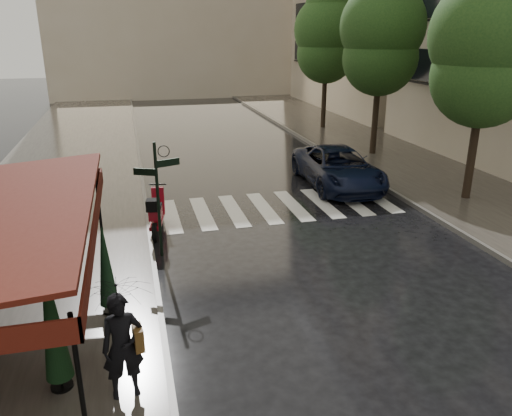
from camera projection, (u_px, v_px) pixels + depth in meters
name	position (u px, v px, depth m)	size (l,w,h in m)	color
ground	(227.00, 306.00, 10.94)	(120.00, 120.00, 0.00)	black
sidewalk_near	(66.00, 174.00, 20.82)	(6.00, 60.00, 0.12)	#38332D
sidewalk_far	(386.00, 153.00, 24.25)	(5.50, 60.00, 0.12)	#38332D
curb_near	(141.00, 169.00, 21.52)	(0.12, 60.00, 0.16)	#595651
curb_far	(333.00, 156.00, 23.59)	(0.12, 60.00, 0.16)	#595651
crosswalk	(279.00, 206.00, 17.10)	(7.85, 3.20, 0.01)	silver
signpost	(158.00, 191.00, 12.78)	(1.17, 0.29, 3.10)	black
tree_near	(488.00, 43.00, 15.94)	(3.80, 3.80, 7.99)	black
tree_mid	(382.00, 33.00, 22.21)	(3.80, 3.80, 8.34)	black
tree_far	(327.00, 35.00, 28.69)	(3.80, 3.80, 8.16)	black
pedestrian_with_umbrella	(118.00, 303.00, 7.58)	(1.21, 1.23, 2.53)	black
scooter	(156.00, 214.00, 14.70)	(0.70, 1.98, 1.31)	black
parked_car	(338.00, 167.00, 19.17)	(2.42, 5.26, 1.46)	black
parasol_front	(51.00, 318.00, 7.84)	(0.44, 0.44, 2.48)	black
parasol_back	(105.00, 263.00, 10.13)	(0.39, 0.39, 2.09)	black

